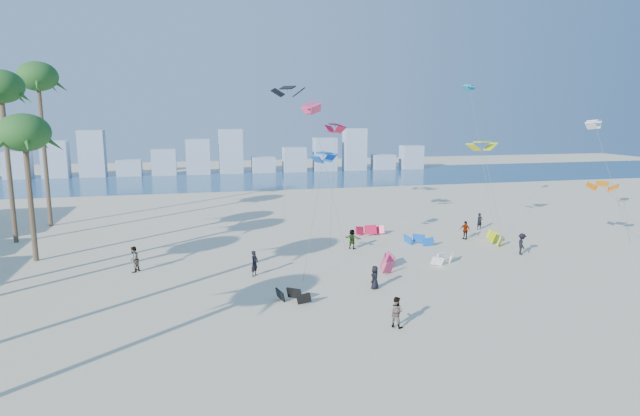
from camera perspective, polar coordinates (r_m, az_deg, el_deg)
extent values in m
plane|color=beige|center=(24.70, 2.07, -17.13)|extent=(220.00, 220.00, 0.00)
plane|color=navy|center=(94.01, -9.88, 3.04)|extent=(220.00, 220.00, 0.00)
imported|color=black|center=(37.85, -7.04, -5.92)|extent=(0.76, 0.79, 1.82)
imported|color=gray|center=(29.22, 8.15, -10.98)|extent=(1.03, 1.04, 1.69)
imported|color=black|center=(35.11, 5.91, -7.41)|extent=(0.87, 0.88, 1.54)
imported|color=gray|center=(50.17, 15.31, -2.30)|extent=(0.87, 1.06, 1.69)
imported|color=black|center=(46.14, 20.84, -3.63)|extent=(1.01, 1.30, 1.76)
imported|color=gray|center=(45.06, 3.47, -3.35)|extent=(1.46, 1.45, 1.68)
imported|color=black|center=(54.78, 16.75, -1.37)|extent=(0.64, 0.47, 1.64)
imported|color=gray|center=(40.74, -19.36, -5.22)|extent=(1.07, 1.15, 1.89)
cylinder|color=#595959|center=(38.31, -0.65, -0.63)|extent=(2.82, 5.22, 8.36)
cylinder|color=#595959|center=(47.73, 1.38, 2.68)|extent=(1.65, 4.39, 10.30)
cylinder|color=#595959|center=(51.66, 18.00, 1.87)|extent=(1.19, 2.49, 8.72)
cylinder|color=#595959|center=(45.81, 0.80, 3.54)|extent=(2.49, 2.70, 12.16)
cylinder|color=#595959|center=(58.06, 16.92, 5.53)|extent=(1.45, 3.85, 14.25)
cylinder|color=#595959|center=(50.23, 30.62, -1.12)|extent=(2.97, 4.30, 5.53)
cylinder|color=#595959|center=(54.45, -3.70, 5.49)|extent=(0.95, 2.19, 13.92)
cylinder|color=#595959|center=(55.50, 28.79, 2.67)|extent=(0.57, 5.18, 10.67)
cylinder|color=brown|center=(46.20, -28.65, 0.96)|extent=(0.40, 0.40, 9.91)
ellipsoid|color=#1D521D|center=(45.78, -29.18, 7.09)|extent=(3.80, 3.80, 2.85)
cylinder|color=brown|center=(53.62, -30.42, 3.88)|extent=(0.40, 0.40, 13.58)
ellipsoid|color=#1D521D|center=(53.47, -31.08, 11.12)|extent=(3.80, 3.80, 2.85)
cylinder|color=brown|center=(59.98, -27.46, 5.28)|extent=(0.40, 0.40, 14.89)
ellipsoid|color=#1D521D|center=(59.96, -28.04, 12.37)|extent=(3.80, 3.80, 2.85)
cube|color=#9EADBF|center=(107.72, -29.71, 4.03)|extent=(4.40, 3.00, 4.80)
cube|color=#9EADBF|center=(106.10, -26.53, 4.71)|extent=(4.40, 3.00, 6.60)
cube|color=#9EADBF|center=(104.83, -23.25, 5.39)|extent=(4.40, 3.00, 8.40)
cube|color=#9EADBF|center=(104.20, -19.78, 4.10)|extent=(4.40, 3.00, 3.00)
cube|color=#9EADBF|center=(103.64, -16.39, 4.75)|extent=(4.40, 3.00, 4.80)
cube|color=#9EADBF|center=(103.45, -12.98, 5.40)|extent=(4.40, 3.00, 6.60)
cube|color=#9EADBF|center=(103.64, -9.55, 6.02)|extent=(4.40, 3.00, 8.40)
cube|color=#9EADBF|center=(104.49, -6.10, 4.65)|extent=(4.40, 3.00, 3.00)
cube|color=#9EADBF|center=(105.39, -2.76, 5.23)|extent=(4.40, 3.00, 4.80)
cube|color=#9EADBF|center=(106.66, 0.53, 5.78)|extent=(4.40, 3.00, 6.60)
cube|color=#9EADBF|center=(108.28, 3.73, 6.31)|extent=(4.40, 3.00, 8.40)
cube|color=#9EADBF|center=(110.48, 6.80, 4.93)|extent=(4.40, 3.00, 3.00)
cube|color=#9EADBF|center=(112.72, 9.78, 5.41)|extent=(4.40, 3.00, 4.80)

